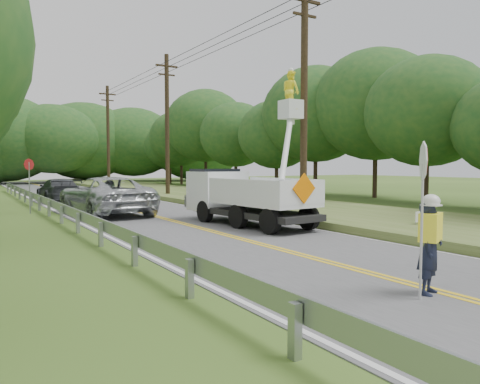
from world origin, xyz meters
TOP-DOWN VIEW (x-y plane):
  - ground at (0.00, 0.00)m, footprint 140.00×140.00m
  - road at (0.00, 14.00)m, footprint 7.20×96.00m
  - guardrail at (-4.02, 14.91)m, footprint 0.18×48.00m
  - utility_poles at (5.00, 17.02)m, footprint 1.60×43.30m
  - tall_grass_verge at (7.10, 14.00)m, footprint 7.00×96.00m
  - treeline_right at (15.81, 23.86)m, footprint 11.64×52.20m
  - treeline_horizon at (-1.21, 56.29)m, footprint 57.15×14.65m
  - flagger at (-0.32, -1.10)m, footprint 1.04×0.70m
  - bucket_truck at (2.17, 9.47)m, footprint 3.95×6.38m
  - suv_silver at (-1.72, 15.34)m, footprint 3.44×6.59m
  - suv_darkgrey at (-2.27, 24.10)m, footprint 2.10×5.06m
  - stop_sign_permanent at (-4.70, 17.57)m, footprint 0.50×0.31m
  - yard_sign at (6.02, 3.94)m, footprint 0.51×0.10m

SIDE VIEW (x-z plane):
  - ground at x=0.00m, z-range 0.00..0.00m
  - road at x=0.00m, z-range 0.00..0.02m
  - tall_grass_verge at x=7.10m, z-range 0.00..0.30m
  - yard_sign at x=6.02m, z-range 0.16..0.91m
  - guardrail at x=-4.02m, z-range 0.17..0.94m
  - suv_darkgrey at x=-2.27m, z-range 0.02..1.48m
  - suv_silver at x=-1.72m, z-range 0.02..1.79m
  - flagger at x=-0.32m, z-range -0.37..2.37m
  - bucket_truck at x=2.17m, z-range -1.65..4.55m
  - stop_sign_permanent at x=-4.70m, z-range 0.44..3.09m
  - utility_poles at x=5.00m, z-range 0.27..10.27m
  - treeline_horizon at x=-1.21m, z-range -0.69..11.69m
  - treeline_right at x=15.81m, z-range 0.57..11.02m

